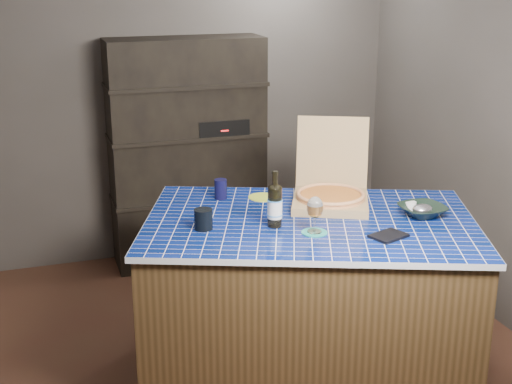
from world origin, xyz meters
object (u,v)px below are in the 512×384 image
object	(u,v)px
bowl	(422,211)
kitchen_island	(308,301)
wine_glass	(315,208)
pizza_box	(331,194)
dvd_case	(389,236)
mead_bottle	(275,205)

from	to	relation	value
bowl	kitchen_island	bearing A→B (deg)	167.32
kitchen_island	wine_glass	distance (m)	0.66
pizza_box	wine_glass	world-z (taller)	pizza_box
pizza_box	dvd_case	xyz separation A→B (m)	(0.07, -0.57, -0.06)
pizza_box	mead_bottle	bearing A→B (deg)	-125.99
mead_bottle	bowl	world-z (taller)	mead_bottle
kitchen_island	mead_bottle	xyz separation A→B (m)	(-0.22, -0.04, 0.61)
kitchen_island	mead_bottle	world-z (taller)	mead_bottle
dvd_case	wine_glass	bearing A→B (deg)	-137.02
mead_bottle	dvd_case	xyz separation A→B (m)	(0.50, -0.33, -0.11)
pizza_box	bowl	distance (m)	0.53
dvd_case	bowl	xyz separation A→B (m)	(0.33, 0.23, 0.02)
mead_bottle	bowl	distance (m)	0.85
pizza_box	dvd_case	distance (m)	0.58
kitchen_island	pizza_box	xyz separation A→B (m)	(0.21, 0.20, 0.56)
wine_glass	dvd_case	xyz separation A→B (m)	(0.34, -0.17, -0.13)
kitchen_island	dvd_case	world-z (taller)	dvd_case
pizza_box	bowl	size ratio (longest dim) A/B	2.60
mead_bottle	kitchen_island	bearing A→B (deg)	9.31
kitchen_island	bowl	bearing A→B (deg)	8.34
kitchen_island	pizza_box	distance (m)	0.63
wine_glass	bowl	bearing A→B (deg)	4.83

